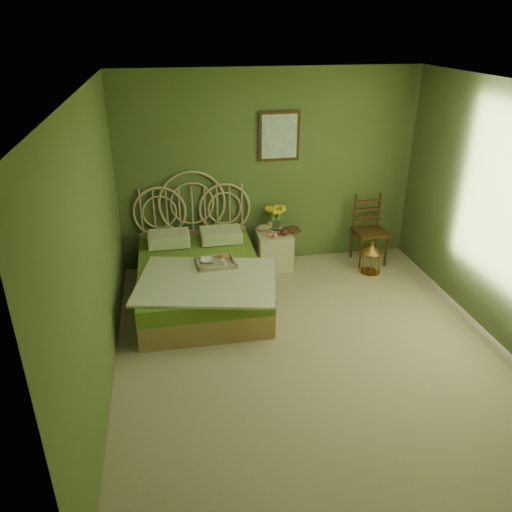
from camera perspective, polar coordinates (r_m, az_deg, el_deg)
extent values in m
plane|color=tan|center=(5.31, 6.41, -10.66)|extent=(4.50, 4.50, 0.00)
plane|color=silver|center=(4.33, 8.15, 18.39)|extent=(4.50, 4.50, 0.00)
plane|color=#506635|center=(6.73, 1.52, 9.77)|extent=(4.00, 0.00, 4.00)
plane|color=#506635|center=(4.52, -17.84, 0.47)|extent=(0.00, 4.50, 4.50)
plane|color=#506635|center=(5.58, 27.24, 3.57)|extent=(0.00, 4.50, 4.50)
cube|color=#35190E|center=(6.62, 2.66, 13.51)|extent=(0.54, 0.03, 0.64)
cube|color=silver|center=(6.60, 2.70, 13.48)|extent=(0.46, 0.01, 0.56)
cube|color=tan|center=(6.10, -6.33, -3.90)|extent=(1.44, 1.92, 0.29)
cube|color=olive|center=(5.98, -6.43, -1.89)|extent=(1.44, 1.92, 0.19)
cube|color=beige|center=(5.55, -5.62, -2.85)|extent=(1.72, 1.44, 0.03)
cube|color=beige|center=(6.51, -9.93, 1.97)|extent=(0.53, 0.38, 0.15)
cube|color=beige|center=(6.54, -4.05, 2.42)|extent=(0.53, 0.38, 0.15)
cube|color=tan|center=(5.89, -4.58, -1.02)|extent=(0.47, 0.38, 0.04)
ellipsoid|color=#B77A38|center=(5.96, -3.54, -0.12)|extent=(0.12, 0.07, 0.05)
cube|color=beige|center=(6.84, 2.05, 0.69)|extent=(0.46, 0.46, 0.50)
cylinder|color=silver|center=(6.82, 2.27, 3.71)|extent=(0.10, 0.10, 0.18)
ellipsoid|color=tan|center=(6.78, 0.86, 3.25)|extent=(0.21, 0.11, 0.10)
sphere|color=#E56A59|center=(6.59, 1.56, 2.41)|extent=(0.07, 0.07, 0.07)
sphere|color=#E56A59|center=(6.58, 2.14, 2.38)|extent=(0.07, 0.07, 0.07)
cube|color=#35190E|center=(7.09, 12.92, 2.67)|extent=(0.42, 0.42, 0.04)
cylinder|color=#35190E|center=(6.96, 11.93, 0.32)|extent=(0.04, 0.04, 0.45)
cylinder|color=#35190E|center=(7.10, 14.62, 0.54)|extent=(0.04, 0.04, 0.45)
cylinder|color=#35190E|center=(7.26, 10.91, 1.50)|extent=(0.04, 0.04, 0.45)
cylinder|color=#35190E|center=(7.40, 13.51, 1.69)|extent=(0.04, 0.04, 0.45)
cube|color=#35190E|center=(7.15, 12.57, 5.06)|extent=(0.36, 0.04, 0.50)
cylinder|color=#C7823F|center=(6.96, 12.85, -1.78)|extent=(0.27, 0.27, 0.01)
cylinder|color=#C7823F|center=(6.90, 12.97, -0.71)|extent=(0.27, 0.27, 0.30)
cone|color=#C7823F|center=(6.81, 13.13, 0.83)|extent=(0.27, 0.27, 0.11)
imported|color=#381E0F|center=(6.80, 3.53, 2.89)|extent=(0.23, 0.27, 0.02)
imported|color=#472819|center=(6.79, 3.54, 3.04)|extent=(0.22, 0.27, 0.02)
imported|color=white|center=(5.91, -5.61, -0.54)|extent=(0.19, 0.19, 0.04)
imported|color=white|center=(5.82, -3.75, -0.73)|extent=(0.09, 0.09, 0.07)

